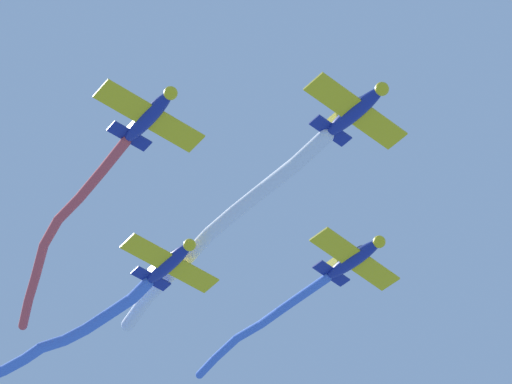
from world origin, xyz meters
The scene contains 8 objects.
airplane_lead centered at (-5.42, -7.81, 58.08)m, with size 6.21×6.02×1.77m.
smoke_trail_lead centered at (4.82, 1.81, 58.70)m, with size 18.35×16.06×2.20m.
airplane_left_wing centered at (6.82, -7.29, 57.68)m, with size 6.37×5.83×1.77m.
smoke_trail_left_wing centered at (14.69, -0.10, 58.94)m, with size 13.33×10.93×3.13m.
airplane_right_wing centered at (-5.95, 4.44, 58.38)m, with size 6.01×6.21×1.77m.
smoke_trail_right_wing centered at (4.51, 12.16, 59.26)m, with size 18.58×11.38×2.07m.
airplane_slot centered at (6.29, 4.96, 57.88)m, with size 6.09×6.13×1.77m.
smoke_trail_slot centered at (14.68, 14.84, 58.59)m, with size 13.15×17.75×2.23m.
Camera 1 is at (-50.01, -6.07, 4.17)m, focal length 82.77 mm.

